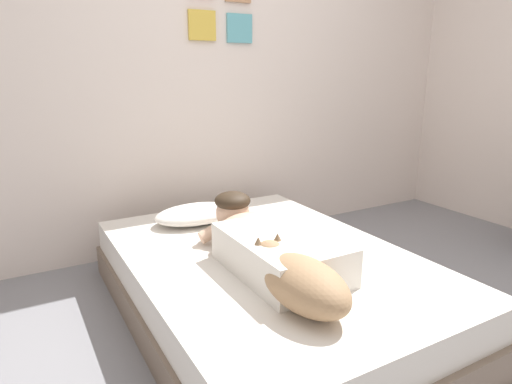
{
  "coord_description": "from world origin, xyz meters",
  "views": [
    {
      "loc": [
        -1.4,
        -1.34,
        1.25
      ],
      "look_at": [
        -0.2,
        0.78,
        0.59
      ],
      "focal_mm": 31.11,
      "sensor_mm": 36.0,
      "label": 1
    }
  ],
  "objects_px": {
    "bed": "(267,285)",
    "person_lying": "(266,241)",
    "dog": "(300,280)",
    "coffee_cup": "(251,219)",
    "cell_phone": "(303,279)",
    "pillow": "(196,214)"
  },
  "relations": [
    {
      "from": "bed",
      "to": "cell_phone",
      "type": "relative_size",
      "value": 14.06
    },
    {
      "from": "bed",
      "to": "dog",
      "type": "distance_m",
      "value": 0.59
    },
    {
      "from": "bed",
      "to": "coffee_cup",
      "type": "height_order",
      "value": "coffee_cup"
    },
    {
      "from": "person_lying",
      "to": "dog",
      "type": "height_order",
      "value": "person_lying"
    },
    {
      "from": "bed",
      "to": "person_lying",
      "type": "xyz_separation_m",
      "value": [
        -0.05,
        -0.06,
        0.28
      ]
    },
    {
      "from": "bed",
      "to": "pillow",
      "type": "xyz_separation_m",
      "value": [
        -0.13,
        0.65,
        0.23
      ]
    },
    {
      "from": "person_lying",
      "to": "coffee_cup",
      "type": "relative_size",
      "value": 7.36
    },
    {
      "from": "coffee_cup",
      "to": "pillow",
      "type": "bearing_deg",
      "value": 141.18
    },
    {
      "from": "pillow",
      "to": "dog",
      "type": "distance_m",
      "value": 1.15
    },
    {
      "from": "pillow",
      "to": "cell_phone",
      "type": "distance_m",
      "value": 0.99
    },
    {
      "from": "person_lying",
      "to": "dog",
      "type": "bearing_deg",
      "value": -102.93
    },
    {
      "from": "pillow",
      "to": "bed",
      "type": "bearing_deg",
      "value": -78.92
    },
    {
      "from": "bed",
      "to": "dog",
      "type": "xyz_separation_m",
      "value": [
        -0.15,
        -0.5,
        0.28
      ]
    },
    {
      "from": "bed",
      "to": "cell_phone",
      "type": "bearing_deg",
      "value": -91.82
    },
    {
      "from": "person_lying",
      "to": "coffee_cup",
      "type": "bearing_deg",
      "value": 68.84
    },
    {
      "from": "person_lying",
      "to": "cell_phone",
      "type": "distance_m",
      "value": 0.29
    },
    {
      "from": "person_lying",
      "to": "cell_phone",
      "type": "height_order",
      "value": "person_lying"
    },
    {
      "from": "coffee_cup",
      "to": "cell_phone",
      "type": "height_order",
      "value": "coffee_cup"
    },
    {
      "from": "coffee_cup",
      "to": "cell_phone",
      "type": "xyz_separation_m",
      "value": [
        -0.15,
        -0.77,
        -0.03
      ]
    },
    {
      "from": "bed",
      "to": "dog",
      "type": "bearing_deg",
      "value": -106.64
    },
    {
      "from": "bed",
      "to": "person_lying",
      "type": "relative_size",
      "value": 2.14
    },
    {
      "from": "dog",
      "to": "coffee_cup",
      "type": "xyz_separation_m",
      "value": [
        0.29,
        0.93,
        -0.07
      ]
    }
  ]
}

